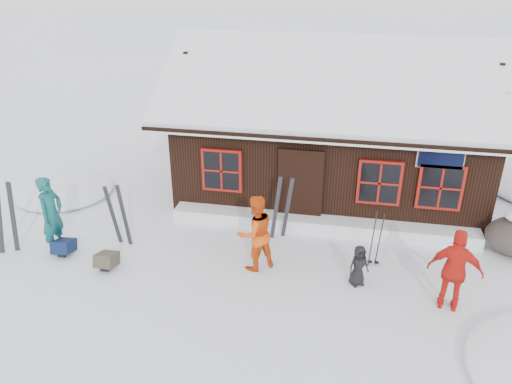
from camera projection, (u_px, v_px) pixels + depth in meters
ground at (244, 274)px, 10.86m from camera, size 120.00×120.00×0.00m
mountain_hut at (332, 136)px, 14.33m from camera, size 8.90×6.09×4.42m
snow_drift at (322, 224)px, 12.52m from camera, size 7.60×0.60×0.35m
snow_mounds at (326, 238)px, 12.23m from camera, size 20.60×13.20×0.48m
skier_teal at (52, 215)px, 11.35m from camera, size 0.49×0.71×1.87m
skier_orange_left at (255, 233)px, 10.74m from camera, size 1.08×1.05×1.75m
skier_orange_right at (455, 271)px, 9.46m from camera, size 1.08×0.61×1.74m
skier_crouched at (359, 266)px, 10.35m from camera, size 0.54×0.48×0.92m
ski_pair_left at (6, 218)px, 11.31m from camera, size 0.62×0.22×1.87m
ski_pair_mid at (119, 216)px, 11.71m from camera, size 0.53×0.17×1.58m
ski_pair_right at (282, 209)px, 11.97m from camera, size 0.55×0.19×1.65m
ski_poles at (376, 240)px, 10.90m from camera, size 0.25×0.12×1.39m
backpack_blue at (64, 249)px, 11.54m from camera, size 0.43×0.55×0.28m
backpack_olive at (107, 262)px, 11.03m from camera, size 0.41×0.53×0.29m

